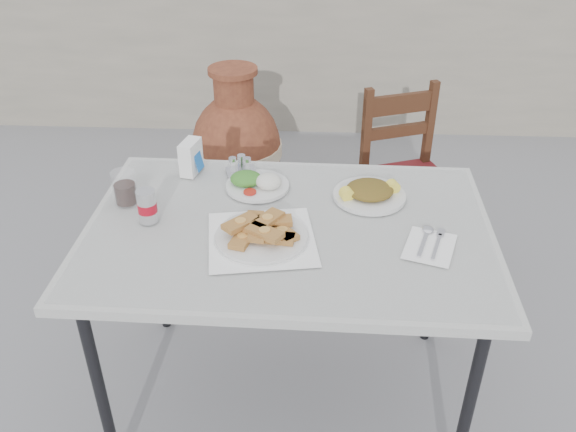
{
  "coord_description": "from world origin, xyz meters",
  "views": [
    {
      "loc": [
        -0.04,
        -1.53,
        1.8
      ],
      "look_at": [
        -0.12,
        0.08,
        0.77
      ],
      "focal_mm": 38.0,
      "sensor_mm": 36.0,
      "label": 1
    }
  ],
  "objects_px": {
    "cola_glass": "(125,189)",
    "chair": "(406,179)",
    "condiment_caddy": "(241,168)",
    "soda_can": "(147,206)",
    "napkin_holder": "(191,157)",
    "terracotta_urn": "(237,150)",
    "pide_plate": "(261,231)",
    "salad_rice_plate": "(257,182)",
    "salad_chopped_plate": "(369,192)",
    "cafe_table": "(288,239)"
  },
  "relations": [
    {
      "from": "cola_glass",
      "to": "chair",
      "type": "xyz_separation_m",
      "value": [
        1.03,
        0.8,
        -0.38
      ]
    },
    {
      "from": "cola_glass",
      "to": "condiment_caddy",
      "type": "height_order",
      "value": "cola_glass"
    },
    {
      "from": "soda_can",
      "to": "napkin_holder",
      "type": "relative_size",
      "value": 0.9
    },
    {
      "from": "cola_glass",
      "to": "terracotta_urn",
      "type": "height_order",
      "value": "cola_glass"
    },
    {
      "from": "pide_plate",
      "to": "condiment_caddy",
      "type": "distance_m",
      "value": 0.41
    },
    {
      "from": "cola_glass",
      "to": "terracotta_urn",
      "type": "xyz_separation_m",
      "value": [
        0.2,
        1.16,
        -0.43
      ]
    },
    {
      "from": "salad_rice_plate",
      "to": "soda_can",
      "type": "relative_size",
      "value": 2.02
    },
    {
      "from": "salad_chopped_plate",
      "to": "napkin_holder",
      "type": "distance_m",
      "value": 0.64
    },
    {
      "from": "condiment_caddy",
      "to": "terracotta_urn",
      "type": "distance_m",
      "value": 1.05
    },
    {
      "from": "soda_can",
      "to": "terracotta_urn",
      "type": "distance_m",
      "value": 1.35
    },
    {
      "from": "salad_chopped_plate",
      "to": "condiment_caddy",
      "type": "height_order",
      "value": "condiment_caddy"
    },
    {
      "from": "napkin_holder",
      "to": "condiment_caddy",
      "type": "bearing_deg",
      "value": 11.23
    },
    {
      "from": "napkin_holder",
      "to": "condiment_caddy",
      "type": "height_order",
      "value": "napkin_holder"
    },
    {
      "from": "salad_chopped_plate",
      "to": "soda_can",
      "type": "relative_size",
      "value": 2.25
    },
    {
      "from": "soda_can",
      "to": "cola_glass",
      "type": "distance_m",
      "value": 0.15
    },
    {
      "from": "salad_rice_plate",
      "to": "napkin_holder",
      "type": "bearing_deg",
      "value": 158.0
    },
    {
      "from": "condiment_caddy",
      "to": "salad_chopped_plate",
      "type": "bearing_deg",
      "value": -17.33
    },
    {
      "from": "soda_can",
      "to": "terracotta_urn",
      "type": "bearing_deg",
      "value": 85.33
    },
    {
      "from": "condiment_caddy",
      "to": "cafe_table",
      "type": "bearing_deg",
      "value": -60.04
    },
    {
      "from": "salad_rice_plate",
      "to": "soda_can",
      "type": "height_order",
      "value": "soda_can"
    },
    {
      "from": "soda_can",
      "to": "salad_chopped_plate",
      "type": "bearing_deg",
      "value": 14.23
    },
    {
      "from": "salad_rice_plate",
      "to": "salad_chopped_plate",
      "type": "height_order",
      "value": "salad_rice_plate"
    },
    {
      "from": "cafe_table",
      "to": "pide_plate",
      "type": "xyz_separation_m",
      "value": [
        -0.08,
        -0.08,
        0.08
      ]
    },
    {
      "from": "salad_rice_plate",
      "to": "terracotta_urn",
      "type": "distance_m",
      "value": 1.14
    },
    {
      "from": "salad_rice_plate",
      "to": "salad_chopped_plate",
      "type": "xyz_separation_m",
      "value": [
        0.38,
        -0.05,
        0.0
      ]
    },
    {
      "from": "salad_chopped_plate",
      "to": "cola_glass",
      "type": "bearing_deg",
      "value": -175.04
    },
    {
      "from": "napkin_holder",
      "to": "cafe_table",
      "type": "bearing_deg",
      "value": -28.86
    },
    {
      "from": "salad_chopped_plate",
      "to": "napkin_holder",
      "type": "height_order",
      "value": "napkin_holder"
    },
    {
      "from": "salad_chopped_plate",
      "to": "soda_can",
      "type": "xyz_separation_m",
      "value": [
        -0.7,
        -0.18,
        0.03
      ]
    },
    {
      "from": "cafe_table",
      "to": "napkin_holder",
      "type": "distance_m",
      "value": 0.5
    },
    {
      "from": "salad_chopped_plate",
      "to": "terracotta_urn",
      "type": "xyz_separation_m",
      "value": [
        -0.59,
        1.09,
        -0.4
      ]
    },
    {
      "from": "pide_plate",
      "to": "condiment_caddy",
      "type": "xyz_separation_m",
      "value": [
        -0.11,
        0.4,
        -0.0
      ]
    },
    {
      "from": "cola_glass",
      "to": "terracotta_urn",
      "type": "distance_m",
      "value": 1.26
    },
    {
      "from": "cafe_table",
      "to": "chair",
      "type": "xyz_separation_m",
      "value": [
        0.5,
        0.91,
        -0.28
      ]
    },
    {
      "from": "cafe_table",
      "to": "napkin_holder",
      "type": "xyz_separation_m",
      "value": [
        -0.36,
        0.32,
        0.11
      ]
    },
    {
      "from": "chair",
      "to": "terracotta_urn",
      "type": "xyz_separation_m",
      "value": [
        -0.83,
        0.36,
        -0.05
      ]
    },
    {
      "from": "salad_chopped_plate",
      "to": "cola_glass",
      "type": "xyz_separation_m",
      "value": [
        -0.8,
        -0.07,
        0.03
      ]
    },
    {
      "from": "chair",
      "to": "pide_plate",
      "type": "bearing_deg",
      "value": -140.16
    },
    {
      "from": "napkin_holder",
      "to": "condiment_caddy",
      "type": "xyz_separation_m",
      "value": [
        0.18,
        -0.01,
        -0.04
      ]
    },
    {
      "from": "cola_glass",
      "to": "chair",
      "type": "relative_size",
      "value": 0.13
    },
    {
      "from": "pide_plate",
      "to": "cola_glass",
      "type": "bearing_deg",
      "value": 157.43
    },
    {
      "from": "cafe_table",
      "to": "pide_plate",
      "type": "relative_size",
      "value": 3.54
    },
    {
      "from": "napkin_holder",
      "to": "terracotta_urn",
      "type": "distance_m",
      "value": 1.05
    },
    {
      "from": "terracotta_urn",
      "to": "soda_can",
      "type": "bearing_deg",
      "value": -94.67
    },
    {
      "from": "soda_can",
      "to": "condiment_caddy",
      "type": "relative_size",
      "value": 0.88
    },
    {
      "from": "pide_plate",
      "to": "condiment_caddy",
      "type": "height_order",
      "value": "condiment_caddy"
    },
    {
      "from": "pide_plate",
      "to": "salad_rice_plate",
      "type": "bearing_deg",
      "value": 97.99
    },
    {
      "from": "salad_rice_plate",
      "to": "cola_glass",
      "type": "distance_m",
      "value": 0.43
    },
    {
      "from": "terracotta_urn",
      "to": "chair",
      "type": "bearing_deg",
      "value": -23.58
    },
    {
      "from": "cola_glass",
      "to": "salad_rice_plate",
      "type": "bearing_deg",
      "value": 15.62
    }
  ]
}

